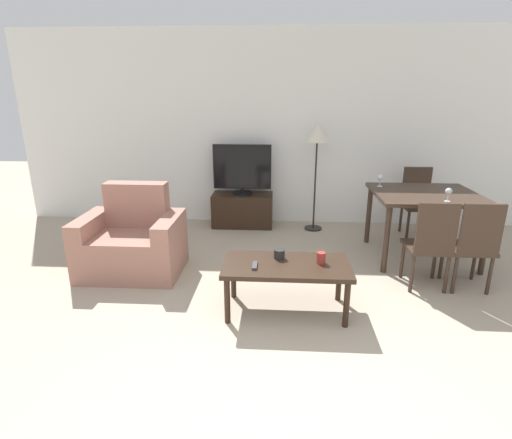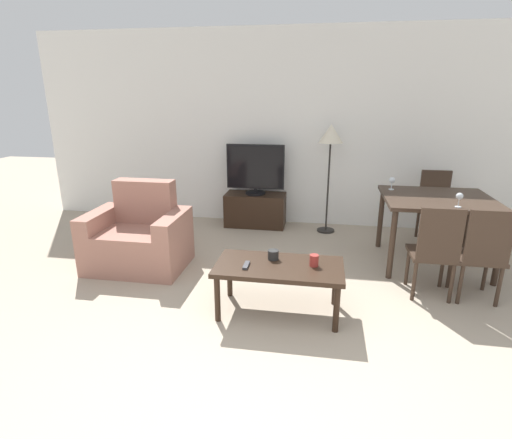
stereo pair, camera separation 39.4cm
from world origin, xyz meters
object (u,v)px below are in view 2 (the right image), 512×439
Objects in this scene: dining_chair_near_right at (482,252)px; dining_chair_far at (435,203)px; armchair at (139,238)px; wine_glass_center at (392,181)px; floor_lamp at (331,141)px; cup_colored_far at (273,255)px; wine_glass_left at (459,197)px; coffee_table at (279,271)px; dining_table at (437,205)px; tv_stand at (255,210)px; tv at (255,169)px; dining_chair_near at (435,249)px; cup_white_near at (314,260)px; remote_primary at (246,265)px.

dining_chair_far is at bearing 90.00° from dining_chair_near_right.
wine_glass_center is at bearing 17.49° from armchair.
floor_lamp reaches higher than dining_chair_far.
cup_colored_far is 0.65× the size of wine_glass_left.
dining_chair_near_right is (1.77, 0.50, 0.09)m from coffee_table.
dining_chair_far is at bearing 76.44° from dining_table.
dining_chair_far is (0.20, 0.82, -0.19)m from dining_table.
tv reaches higher than tv_stand.
wine_glass_left is (2.26, -1.41, 0.05)m from tv.
cup_white_near is at bearing -156.43° from dining_chair_near.
cup_colored_far is at bearing -143.43° from dining_table.
dining_table is 2.04m from cup_colored_far.
dining_chair_near_right is at bearing -37.91° from tv_stand.
dining_chair_near is at bearing -122.85° from wine_glass_left.
dining_chair_near_right reaches higher than tv_stand.
wine_glass_left is at bearing 33.70° from cup_white_near.
cup_colored_far is (-1.83, -0.39, 0.00)m from dining_chair_near_right.
tv is at bearing 156.81° from wine_glass_center.
tv_stand is 1.05× the size of tv.
armchair reaches higher than wine_glass_center.
dining_chair_near is 9.45× the size of cup_colored_far.
coffee_table is at bearing -124.88° from wine_glass_center.
floor_lamp is 2.55m from remote_primary.
dining_chair_far is 9.45× the size of cup_colored_far.
dining_chair_near_right is 1.34m from wine_glass_center.
dining_chair_near_right is 9.06× the size of cup_white_near.
dining_chair_near_right is 1.87m from cup_colored_far.
tv reaches higher than coffee_table.
dining_chair_near_right is (3.40, -0.24, 0.17)m from armchair.
tv reaches higher than cup_white_near.
remote_primary is 1.03× the size of wine_glass_left.
coffee_table is at bearing -75.57° from tv_stand.
dining_chair_far is at bearing 76.44° from dining_chair_near.
wine_glass_center reaches higher than dining_table.
dining_table is 1.26× the size of dining_chair_far.
floor_lamp reaches higher than tv.
armchair reaches higher than cup_white_near.
dining_chair_near reaches higher than tv_stand.
cup_colored_far is (-0.47, -2.14, -0.76)m from floor_lamp.
tv is 0.71× the size of dining_table.
tv_stand is 0.94× the size of dining_chair_near_right.
floor_lamp is at bearing -5.22° from tv_stand.
wine_glass_left is at bearing -46.65° from floor_lamp.
dining_table is at bearing 36.57° from cup_colored_far.
cup_colored_far is at bearing 42.41° from remote_primary.
coffee_table is at bearing 15.51° from remote_primary.
remote_primary reaches higher than coffee_table.
wine_glass_left reaches higher than coffee_table.
dining_table is 11.40× the size of cup_white_near.
armchair reaches higher than dining_table.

